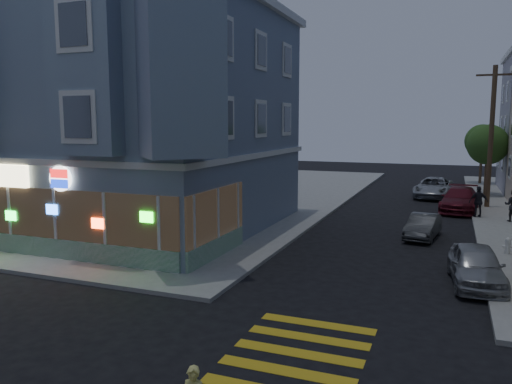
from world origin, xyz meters
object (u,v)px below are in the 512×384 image
Objects in this scene: street_tree_near at (488,145)px; street_tree_far at (482,141)px; parked_car_c at (460,200)px; fire_hydrant at (508,245)px; parked_car_a at (476,266)px; parked_car_b at (423,226)px; pedestrian_b at (479,202)px; traffic_signal at (161,170)px; utility_pole at (491,135)px; parked_car_d at (434,188)px.

street_tree_near is 1.00× the size of street_tree_far.
parked_car_c is 11.17m from fire_hydrant.
street_tree_near is 8.49m from parked_car_c.
parked_car_b is at bearing 101.71° from parked_car_a.
traffic_signal reaches higher than pedestrian_b.
parked_car_c is at bearing -103.71° from street_tree_near.
parked_car_b is at bearing 145.73° from fire_hydrant.
parked_car_a is at bearing -92.76° from street_tree_far.
utility_pole is 17.62m from parked_car_a.
street_tree_near is (0.20, 6.00, -0.86)m from utility_pole.
street_tree_far is at bearing -106.72° from pedestrian_b.
utility_pole is 12.94× the size of fire_hydrant.
traffic_signal is (-10.78, -17.48, 3.04)m from parked_car_c.
utility_pole is at bearing 80.13° from parked_car_a.
parked_car_b is (-3.60, -24.31, -3.35)m from street_tree_far.
parked_car_d is (0.00, 14.40, 0.17)m from parked_car_b.
pedestrian_b is 12.98m from parked_car_a.
parked_car_b is 0.66× the size of parked_car_d.
street_tree_far reaches higher than parked_car_d.
street_tree_far is at bearing 81.72° from parked_car_a.
street_tree_near is 28.14m from traffic_signal.
street_tree_near reaches higher than parked_car_c.
street_tree_far is at bearing 90.00° from street_tree_near.
street_tree_far is at bearing 82.66° from traffic_signal.
parked_car_a is (-1.50, -31.08, -3.24)m from street_tree_far.
parked_car_a is 0.78× the size of parked_car_c.
pedestrian_b is 2.67m from parked_car_c.
parked_car_b is 13.04m from traffic_signal.
utility_pole reaches higher than fire_hydrant.
fire_hydrant is at bearing -75.90° from parked_car_c.
utility_pole reaches higher than street_tree_far.
parked_car_c is (-1.67, -1.65, -4.04)m from utility_pole.
parked_car_c is 0.97× the size of traffic_signal.
pedestrian_b is 0.51× the size of parked_car_b.
street_tree_far is 11.02m from parked_car_d.
street_tree_far is 18.37m from pedestrian_b.
utility_pole is at bearing 70.50° from traffic_signal.
street_tree_near is at bearing 81.42° from parked_car_c.
parked_car_a is at bearing 23.99° from traffic_signal.
parked_car_c is at bearing 85.84° from parked_car_a.
utility_pole is 5.02× the size of pedestrian_b.
pedestrian_b is (-0.90, -10.12, -2.89)m from street_tree_near.
street_tree_near is at bearing 76.84° from traffic_signal.
traffic_signal is at bearing -116.71° from street_tree_near.
street_tree_far is 24.80m from parked_car_b.
parked_car_b is (-3.40, -10.31, -4.21)m from utility_pole.
parked_car_b is 4.21m from fire_hydrant.
street_tree_far is 1.50× the size of parked_car_b.
parked_car_d is (-2.10, 21.17, 0.05)m from parked_car_a.
street_tree_near is 10.56m from pedestrian_b.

